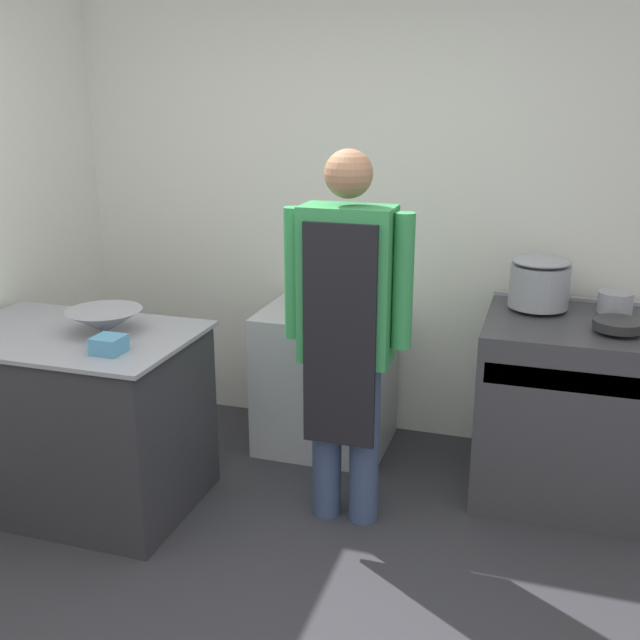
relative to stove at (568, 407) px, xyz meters
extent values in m
cube|color=silver|center=(-1.23, 0.47, 0.89)|extent=(8.00, 0.05, 2.70)
cube|color=#2D2D33|center=(-2.29, -0.83, -0.03)|extent=(1.13, 0.76, 0.86)
cube|color=gray|center=(-2.29, -0.83, 0.42)|extent=(1.18, 0.79, 0.02)
cube|color=#38383D|center=(0.00, 0.00, 0.00)|extent=(0.86, 0.79, 0.91)
cube|color=gray|center=(0.00, -0.38, 0.29)|extent=(0.79, 0.03, 0.10)
cube|color=gray|center=(0.00, 0.38, 0.46)|extent=(0.86, 0.03, 0.02)
cube|color=#A8ADB2|center=(-1.31, 0.13, -0.05)|extent=(0.71, 0.60, 0.81)
cube|color=silver|center=(-1.31, -0.16, -0.01)|extent=(0.61, 0.02, 0.56)
cylinder|color=#38476B|center=(-1.09, -0.58, -0.05)|extent=(0.14, 0.14, 0.80)
cylinder|color=#38476B|center=(-0.91, -0.58, -0.05)|extent=(0.14, 0.14, 0.80)
cube|color=#338C4C|center=(-1.00, -0.58, 0.70)|extent=(0.41, 0.22, 0.70)
cube|color=black|center=(-1.00, -0.70, 0.49)|extent=(0.33, 0.02, 1.01)
cylinder|color=#338C4C|center=(-1.25, -0.58, 0.74)|extent=(0.09, 0.09, 0.60)
cylinder|color=#338C4C|center=(-0.75, -0.58, 0.74)|extent=(0.09, 0.09, 0.60)
sphere|color=#9E7051|center=(-1.00, -0.58, 1.19)|extent=(0.21, 0.21, 0.21)
cone|color=gray|center=(-2.13, -0.77, 0.48)|extent=(0.36, 0.36, 0.11)
cube|color=teal|center=(-1.95, -1.01, 0.46)|extent=(0.13, 0.13, 0.08)
cylinder|color=gray|center=(-0.19, 0.14, 0.58)|extent=(0.30, 0.30, 0.21)
ellipsoid|color=gray|center=(-0.19, 0.14, 0.71)|extent=(0.29, 0.29, 0.05)
cylinder|color=#262628|center=(0.17, -0.14, 0.49)|extent=(0.23, 0.23, 0.04)
cylinder|color=gray|center=(0.17, 0.14, 0.53)|extent=(0.17, 0.17, 0.11)
camera|label=1|loc=(-0.15, -3.67, 1.53)|focal=42.00mm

